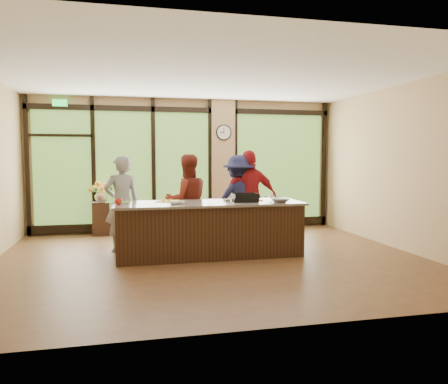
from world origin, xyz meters
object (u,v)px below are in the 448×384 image
roasting_pan (245,200)px  flower_stand (101,218)px  island_base (209,230)px  cook_right (239,200)px  cook_left (122,203)px  bar_cart (268,211)px

roasting_pan → flower_stand: bearing=140.5°
roasting_pan → island_base: bearing=178.3°
cook_right → roasting_pan: cook_right is taller
cook_left → flower_stand: 1.90m
cook_right → cook_left: bearing=-1.9°
cook_left → island_base: bearing=141.2°
flower_stand → roasting_pan: bearing=-48.1°
island_base → cook_left: (-1.45, 0.67, 0.42)m
cook_right → flower_stand: bearing=-37.3°
island_base → cook_left: size_ratio=1.80×
island_base → roasting_pan: (0.62, -0.08, 0.52)m
bar_cart → cook_left: bearing=-176.3°
island_base → flower_stand: 3.11m
island_base → bar_cart: bearing=45.9°
cook_left → flower_stand: size_ratio=2.37×
island_base → cook_right: 1.20m
roasting_pan → flower_stand: size_ratio=0.58×
island_base → cook_right: bearing=47.7°
cook_right → bar_cart: size_ratio=2.01×
cook_left → cook_right: bearing=170.1°
flower_stand → bar_cart: 3.63m
island_base → cook_right: (0.75, 0.83, 0.42)m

